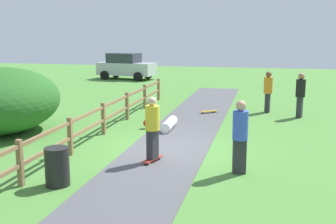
{
  "coord_description": "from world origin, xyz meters",
  "views": [
    {
      "loc": [
        2.78,
        -12.18,
        3.51
      ],
      "look_at": [
        -0.18,
        0.66,
        1.0
      ],
      "focal_mm": 45.59,
      "sensor_mm": 36.0,
      "label": 1
    }
  ],
  "objects_px": {
    "skater_riding": "(152,126)",
    "skater_fallen": "(167,124)",
    "skateboard_loose": "(209,111)",
    "parked_car_silver": "(126,66)",
    "bystander_orange": "(268,90)",
    "trash_bin": "(57,167)",
    "bystander_black": "(300,93)",
    "bystander_blue": "(240,133)"
  },
  "relations": [
    {
      "from": "trash_bin",
      "to": "bystander_black",
      "type": "height_order",
      "value": "bystander_black"
    },
    {
      "from": "bystander_orange",
      "to": "parked_car_silver",
      "type": "bearing_deg",
      "value": 132.66
    },
    {
      "from": "bystander_black",
      "to": "parked_car_silver",
      "type": "relative_size",
      "value": 0.42
    },
    {
      "from": "trash_bin",
      "to": "skateboard_loose",
      "type": "height_order",
      "value": "trash_bin"
    },
    {
      "from": "skater_fallen",
      "to": "bystander_orange",
      "type": "bearing_deg",
      "value": 50.19
    },
    {
      "from": "trash_bin",
      "to": "bystander_black",
      "type": "bearing_deg",
      "value": 57.62
    },
    {
      "from": "bystander_orange",
      "to": "bystander_blue",
      "type": "distance_m",
      "value": 8.55
    },
    {
      "from": "skater_riding",
      "to": "skater_fallen",
      "type": "xyz_separation_m",
      "value": [
        -0.5,
        3.9,
        -0.81
      ]
    },
    {
      "from": "trash_bin",
      "to": "skateboard_loose",
      "type": "distance_m",
      "value": 9.79
    },
    {
      "from": "skater_riding",
      "to": "parked_car_silver",
      "type": "xyz_separation_m",
      "value": [
        -7.19,
        19.22,
        -0.05
      ]
    },
    {
      "from": "bystander_black",
      "to": "bystander_blue",
      "type": "bearing_deg",
      "value": -104.44
    },
    {
      "from": "skateboard_loose",
      "to": "trash_bin",
      "type": "bearing_deg",
      "value": -103.33
    },
    {
      "from": "trash_bin",
      "to": "skater_riding",
      "type": "bearing_deg",
      "value": 52.71
    },
    {
      "from": "skateboard_loose",
      "to": "parked_car_silver",
      "type": "height_order",
      "value": "parked_car_silver"
    },
    {
      "from": "bystander_orange",
      "to": "trash_bin",
      "type": "bearing_deg",
      "value": -114.46
    },
    {
      "from": "skateboard_loose",
      "to": "bystander_orange",
      "type": "distance_m",
      "value": 2.73
    },
    {
      "from": "bystander_orange",
      "to": "bystander_blue",
      "type": "xyz_separation_m",
      "value": [
        -0.68,
        -8.52,
        0.03
      ]
    },
    {
      "from": "skater_riding",
      "to": "bystander_blue",
      "type": "relative_size",
      "value": 0.96
    },
    {
      "from": "skateboard_loose",
      "to": "skater_fallen",
      "type": "bearing_deg",
      "value": -107.57
    },
    {
      "from": "trash_bin",
      "to": "bystander_black",
      "type": "relative_size",
      "value": 0.49
    },
    {
      "from": "trash_bin",
      "to": "bystander_orange",
      "type": "height_order",
      "value": "bystander_orange"
    },
    {
      "from": "skater_riding",
      "to": "bystander_black",
      "type": "relative_size",
      "value": 0.97
    },
    {
      "from": "skateboard_loose",
      "to": "bystander_orange",
      "type": "bearing_deg",
      "value": 18.48
    },
    {
      "from": "skater_riding",
      "to": "skateboard_loose",
      "type": "height_order",
      "value": "skater_riding"
    },
    {
      "from": "skater_fallen",
      "to": "parked_car_silver",
      "type": "height_order",
      "value": "parked_car_silver"
    },
    {
      "from": "trash_bin",
      "to": "bystander_orange",
      "type": "bearing_deg",
      "value": 65.54
    },
    {
      "from": "bystander_blue",
      "to": "parked_car_silver",
      "type": "relative_size",
      "value": 0.42
    },
    {
      "from": "trash_bin",
      "to": "skater_fallen",
      "type": "height_order",
      "value": "trash_bin"
    },
    {
      "from": "bystander_orange",
      "to": "bystander_blue",
      "type": "relative_size",
      "value": 0.97
    },
    {
      "from": "bystander_black",
      "to": "trash_bin",
      "type": "bearing_deg",
      "value": -122.38
    },
    {
      "from": "bystander_orange",
      "to": "bystander_blue",
      "type": "bearing_deg",
      "value": -94.54
    },
    {
      "from": "bystander_orange",
      "to": "parked_car_silver",
      "type": "height_order",
      "value": "parked_car_silver"
    },
    {
      "from": "bystander_blue",
      "to": "bystander_black",
      "type": "bearing_deg",
      "value": 75.56
    },
    {
      "from": "trash_bin",
      "to": "bystander_blue",
      "type": "relative_size",
      "value": 0.49
    },
    {
      "from": "skater_riding",
      "to": "parked_car_silver",
      "type": "distance_m",
      "value": 20.52
    },
    {
      "from": "skater_fallen",
      "to": "bystander_orange",
      "type": "xyz_separation_m",
      "value": [
        3.53,
        4.23,
        0.79
      ]
    },
    {
      "from": "trash_bin",
      "to": "bystander_blue",
      "type": "xyz_separation_m",
      "value": [
        4.02,
        1.82,
        0.58
      ]
    },
    {
      "from": "trash_bin",
      "to": "bystander_blue",
      "type": "bearing_deg",
      "value": 24.29
    },
    {
      "from": "trash_bin",
      "to": "bystander_blue",
      "type": "distance_m",
      "value": 4.45
    },
    {
      "from": "skateboard_loose",
      "to": "bystander_orange",
      "type": "xyz_separation_m",
      "value": [
        2.44,
        0.82,
        0.91
      ]
    },
    {
      "from": "skater_fallen",
      "to": "bystander_blue",
      "type": "distance_m",
      "value": 5.21
    },
    {
      "from": "skateboard_loose",
      "to": "parked_car_silver",
      "type": "bearing_deg",
      "value": 123.14
    }
  ]
}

